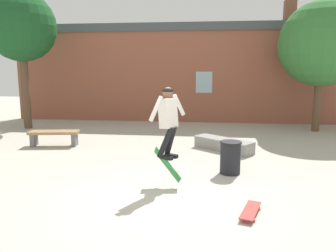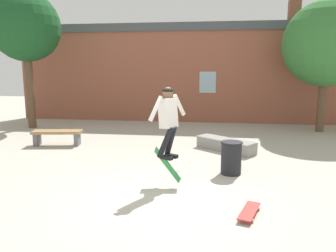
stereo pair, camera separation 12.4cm
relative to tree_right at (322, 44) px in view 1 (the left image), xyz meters
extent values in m
plane|color=#B2AD9E|center=(-4.87, -6.95, -3.19)|extent=(40.00, 40.00, 0.00)
cube|color=#93513D|center=(-4.87, 1.76, -1.25)|extent=(15.68, 0.40, 3.90)
cube|color=#474C51|center=(-4.87, 1.76, 0.88)|extent=(16.47, 0.52, 0.35)
cube|color=brown|center=(-0.78, 1.76, 1.46)|extent=(0.44, 0.44, 0.81)
cube|color=#99B7C6|center=(-4.21, 1.55, -1.45)|extent=(0.70, 0.02, 0.90)
cylinder|color=brown|center=(0.00, 0.00, -2.17)|extent=(0.28, 0.28, 2.06)
sphere|color=#337033|center=(0.00, 0.00, 0.01)|extent=(3.07, 3.07, 3.07)
cylinder|color=brown|center=(-11.09, -0.66, -1.74)|extent=(0.30, 0.30, 2.91)
sphere|color=#194C23|center=(-11.09, -0.66, 0.70)|extent=(2.62, 2.62, 2.62)
cube|color=#99754C|center=(-8.68, -3.41, -2.77)|extent=(1.52, 0.69, 0.08)
cube|color=slate|center=(-9.28, -3.51, -3.00)|extent=(0.18, 0.41, 0.38)
cube|color=slate|center=(-8.08, -3.32, -3.00)|extent=(0.18, 0.41, 0.38)
cube|color=gray|center=(-3.58, -3.38, -3.02)|extent=(1.70, 1.49, 0.34)
cube|color=#B7B7BC|center=(-3.74, -3.57, -2.86)|extent=(1.41, 1.13, 0.02)
cylinder|color=black|center=(-3.54, -5.50, -2.83)|extent=(0.45, 0.45, 0.74)
torus|color=black|center=(-3.54, -5.50, -2.48)|extent=(0.49, 0.49, 0.04)
cube|color=silver|center=(-4.84, -6.38, -1.73)|extent=(0.40, 0.43, 0.59)
sphere|color=brown|center=(-4.84, -6.38, -1.32)|extent=(0.29, 0.29, 0.21)
ellipsoid|color=black|center=(-4.84, -6.38, -1.29)|extent=(0.30, 0.30, 0.12)
cylinder|color=black|center=(-4.80, -6.31, -2.30)|extent=(0.32, 0.33, 0.67)
cube|color=black|center=(-4.77, -6.32, -2.60)|extent=(0.27, 0.22, 0.07)
cylinder|color=black|center=(-4.88, -6.46, -2.30)|extent=(0.39, 0.21, 0.67)
cube|color=black|center=(-4.86, -6.47, -2.60)|extent=(0.27, 0.22, 0.07)
cylinder|color=silver|center=(-4.65, -6.06, -1.60)|extent=(0.26, 0.37, 0.47)
cylinder|color=silver|center=(-5.03, -6.70, -1.60)|extent=(0.26, 0.37, 0.47)
cube|color=#237F38|center=(-4.85, -6.45, -2.75)|extent=(0.60, 0.46, 0.69)
cylinder|color=silver|center=(-4.62, -6.60, -2.83)|extent=(0.08, 0.06, 0.07)
cylinder|color=silver|center=(-4.68, -6.43, -2.98)|extent=(0.08, 0.06, 0.07)
cylinder|color=silver|center=(-4.95, -6.42, -2.49)|extent=(0.08, 0.06, 0.07)
cylinder|color=silver|center=(-5.01, -6.25, -2.64)|extent=(0.08, 0.06, 0.07)
cube|color=red|center=(-3.35, -7.59, -3.12)|extent=(0.45, 0.80, 0.02)
cylinder|color=silver|center=(-3.39, -7.33, -3.17)|extent=(0.03, 0.06, 0.05)
cylinder|color=silver|center=(-3.17, -7.40, -3.17)|extent=(0.03, 0.06, 0.05)
cylinder|color=silver|center=(-3.54, -7.78, -3.17)|extent=(0.03, 0.06, 0.05)
cylinder|color=silver|center=(-3.32, -7.85, -3.17)|extent=(0.03, 0.06, 0.05)
camera|label=1|loc=(-4.10, -12.69, -0.86)|focal=35.00mm
camera|label=2|loc=(-3.98, -12.67, -0.86)|focal=35.00mm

